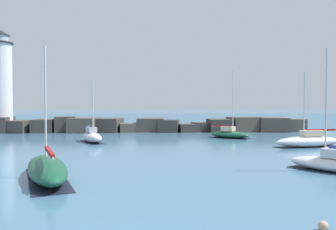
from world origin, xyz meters
TOP-DOWN VIEW (x-y plane):
  - open_sea_beyond at (0.00, 107.23)m, footprint 400.00×116.00m
  - breakwater_jetty at (-0.90, 47.35)m, footprint 54.34×6.54m
  - lighthouse at (-24.23, 47.85)m, footprint 4.49×4.49m
  - sailboat_moored_0 at (13.15, 13.13)m, footprint 5.31×5.62m
  - sailboat_moored_1 at (17.83, 25.95)m, footprint 7.83×3.12m
  - sailboat_moored_2 at (-5.57, 11.73)m, footprint 5.15×8.54m
  - sailboat_moored_3 at (-6.43, 31.81)m, footprint 4.08×5.97m
  - sailboat_moored_4 at (11.62, 35.96)m, footprint 5.94×5.26m

SIDE VIEW (x-z plane):
  - open_sea_beyond at x=0.00m, z-range 0.00..0.01m
  - sailboat_moored_0 at x=13.15m, z-range -3.65..4.81m
  - sailboat_moored_4 at x=11.62m, z-range -4.04..5.21m
  - sailboat_moored_2 at x=-5.57m, z-range -3.45..4.75m
  - sailboat_moored_1 at x=17.83m, z-range -3.38..4.74m
  - sailboat_moored_3 at x=-6.43m, z-range -3.07..4.46m
  - breakwater_jetty at x=-0.90m, z-range -0.17..2.40m
  - lighthouse at x=-24.23m, z-range -0.95..16.12m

